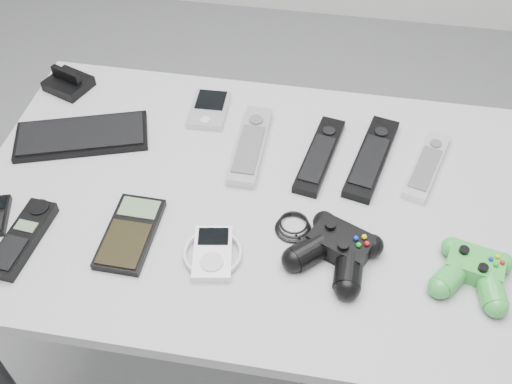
% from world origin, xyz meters
% --- Properties ---
extents(floor, '(3.50, 3.50, 0.00)m').
position_xyz_m(floor, '(0.00, 0.00, 0.00)').
color(floor, gray).
rests_on(floor, ground).
extents(desk, '(1.05, 0.67, 0.70)m').
position_xyz_m(desk, '(0.02, -0.06, 0.64)').
color(desk, '#999A9C').
rests_on(desk, floor).
extents(pda_keyboard, '(0.29, 0.19, 0.02)m').
position_xyz_m(pda_keyboard, '(-0.35, 0.04, 0.71)').
color(pda_keyboard, black).
rests_on(pda_keyboard, desk).
extents(dock_bracket, '(0.11, 0.10, 0.05)m').
position_xyz_m(dock_bracket, '(-0.44, 0.19, 0.73)').
color(dock_bracket, black).
rests_on(dock_bracket, desk).
extents(pda, '(0.08, 0.12, 0.02)m').
position_xyz_m(pda, '(-0.11, 0.16, 0.71)').
color(pda, '#AFB0B7').
rests_on(pda, desk).
extents(remote_silver_a, '(0.06, 0.22, 0.02)m').
position_xyz_m(remote_silver_a, '(-0.01, 0.07, 0.71)').
color(remote_silver_a, '#AFB0B7').
rests_on(remote_silver_a, desk).
extents(remote_black_a, '(0.09, 0.22, 0.02)m').
position_xyz_m(remote_black_a, '(0.13, 0.06, 0.71)').
color(remote_black_a, black).
rests_on(remote_black_a, desk).
extents(remote_black_b, '(0.10, 0.24, 0.02)m').
position_xyz_m(remote_black_b, '(0.24, 0.07, 0.71)').
color(remote_black_b, black).
rests_on(remote_black_b, desk).
extents(remote_silver_b, '(0.10, 0.20, 0.02)m').
position_xyz_m(remote_silver_b, '(0.34, 0.07, 0.71)').
color(remote_silver_b, silver).
rests_on(remote_silver_b, desk).
extents(cordless_handset, '(0.07, 0.17, 0.03)m').
position_xyz_m(cordless_handset, '(-0.35, -0.23, 0.71)').
color(cordless_handset, black).
rests_on(cordless_handset, desk).
extents(calculator, '(0.09, 0.17, 0.02)m').
position_xyz_m(calculator, '(-0.17, -0.19, 0.71)').
color(calculator, black).
rests_on(calculator, desk).
extents(mp3_player, '(0.12, 0.12, 0.02)m').
position_xyz_m(mp3_player, '(-0.02, -0.21, 0.71)').
color(mp3_player, white).
rests_on(mp3_player, desk).
extents(controller_black, '(0.28, 0.24, 0.05)m').
position_xyz_m(controller_black, '(0.18, -0.17, 0.73)').
color(controller_black, black).
rests_on(controller_black, desk).
extents(controller_green, '(0.15, 0.16, 0.04)m').
position_xyz_m(controller_green, '(0.41, -0.18, 0.72)').
color(controller_green, '#227F33').
rests_on(controller_green, desk).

